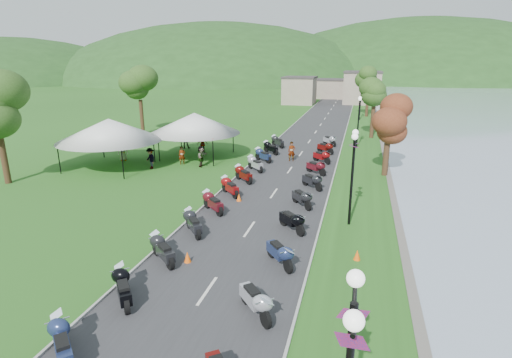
% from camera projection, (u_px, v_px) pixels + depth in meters
% --- Properties ---
extents(road, '(7.00, 120.00, 0.02)m').
position_uv_depth(road, '(309.00, 142.00, 43.08)').
color(road, '#333336').
rests_on(road, ground).
extents(hills_backdrop, '(360.00, 120.00, 76.00)m').
position_uv_depth(hills_backdrop, '(353.00, 78.00, 191.28)').
color(hills_backdrop, '#285621').
rests_on(hills_backdrop, ground).
extents(far_building, '(18.00, 16.00, 5.00)m').
position_uv_depth(far_building, '(328.00, 89.00, 84.53)').
color(far_building, gray).
rests_on(far_building, ground).
extents(moto_row_left, '(2.60, 42.53, 1.10)m').
position_uv_depth(moto_row_left, '(203.00, 213.00, 21.61)').
color(moto_row_left, '#331411').
rests_on(moto_row_left, ground).
extents(moto_row_right, '(2.60, 39.15, 1.10)m').
position_uv_depth(moto_row_right, '(303.00, 198.00, 23.95)').
color(moto_row_right, '#331411').
rests_on(moto_row_right, ground).
extents(vendor_tent_main, '(5.39, 5.39, 4.00)m').
position_uv_depth(vendor_tent_main, '(195.00, 135.00, 35.80)').
color(vendor_tent_main, white).
rests_on(vendor_tent_main, ground).
extents(vendor_tent_side, '(5.55, 5.55, 4.00)m').
position_uv_depth(vendor_tent_side, '(111.00, 143.00, 32.34)').
color(vendor_tent_side, white).
rests_on(vendor_tent_side, ground).
extents(tree_lakeside, '(2.32, 2.32, 6.45)m').
position_uv_depth(tree_lakeside, '(388.00, 134.00, 29.66)').
color(tree_lakeside, '#386021').
rests_on(tree_lakeside, ground).
extents(pedestrian_a, '(0.68, 0.62, 1.53)m').
position_uv_depth(pedestrian_a, '(183.00, 164.00, 33.79)').
color(pedestrian_a, slate).
rests_on(pedestrian_a, ground).
extents(pedestrian_b, '(1.03, 0.73, 1.92)m').
position_uv_depth(pedestrian_b, '(186.00, 148.00, 39.91)').
color(pedestrian_b, slate).
rests_on(pedestrian_b, ground).
extents(pedestrian_c, '(1.17, 1.02, 1.72)m').
position_uv_depth(pedestrian_c, '(151.00, 169.00, 32.45)').
color(pedestrian_c, slate).
rests_on(pedestrian_c, ground).
extents(traffic_cone_near, '(0.32, 0.32, 0.50)m').
position_uv_depth(traffic_cone_near, '(187.00, 257.00, 17.40)').
color(traffic_cone_near, '#F2590C').
rests_on(traffic_cone_near, ground).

